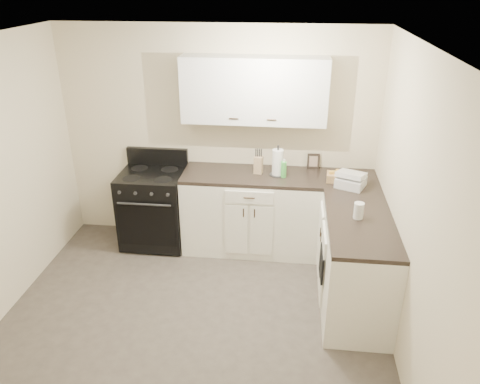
# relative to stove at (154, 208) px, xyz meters

# --- Properties ---
(floor) EXTENTS (3.60, 3.60, 0.00)m
(floor) POSITION_rel_stove_xyz_m (0.72, -1.48, -0.46)
(floor) COLOR #473F38
(floor) RESTS_ON ground
(ceiling) EXTENTS (3.60, 3.60, 0.00)m
(ceiling) POSITION_rel_stove_xyz_m (0.72, -1.48, 2.04)
(ceiling) COLOR white
(ceiling) RESTS_ON wall_back
(wall_back) EXTENTS (3.60, 0.00, 3.60)m
(wall_back) POSITION_rel_stove_xyz_m (0.72, 0.32, 0.79)
(wall_back) COLOR beige
(wall_back) RESTS_ON ground
(wall_right) EXTENTS (0.00, 3.60, 3.60)m
(wall_right) POSITION_rel_stove_xyz_m (2.52, -1.48, 0.79)
(wall_right) COLOR beige
(wall_right) RESTS_ON ground
(base_cabinets_back) EXTENTS (1.55, 0.60, 0.90)m
(base_cabinets_back) POSITION_rel_stove_xyz_m (1.15, 0.02, -0.01)
(base_cabinets_back) COLOR white
(base_cabinets_back) RESTS_ON floor
(base_cabinets_right) EXTENTS (0.60, 1.90, 0.90)m
(base_cabinets_right) POSITION_rel_stove_xyz_m (2.22, -0.63, -0.01)
(base_cabinets_right) COLOR white
(base_cabinets_right) RESTS_ON floor
(countertop_back) EXTENTS (1.55, 0.60, 0.04)m
(countertop_back) POSITION_rel_stove_xyz_m (1.15, 0.02, 0.46)
(countertop_back) COLOR black
(countertop_back) RESTS_ON base_cabinets_back
(countertop_right) EXTENTS (0.60, 1.90, 0.04)m
(countertop_right) POSITION_rel_stove_xyz_m (2.22, -0.63, 0.46)
(countertop_right) COLOR black
(countertop_right) RESTS_ON base_cabinets_right
(upper_cabinets) EXTENTS (1.55, 0.30, 0.70)m
(upper_cabinets) POSITION_rel_stove_xyz_m (1.15, 0.18, 1.38)
(upper_cabinets) COLOR silver
(upper_cabinets) RESTS_ON wall_back
(stove) EXTENTS (0.73, 0.62, 0.88)m
(stove) POSITION_rel_stove_xyz_m (0.00, 0.00, 0.00)
(stove) COLOR black
(stove) RESTS_ON floor
(knife_block) EXTENTS (0.10, 0.10, 0.20)m
(knife_block) POSITION_rel_stove_xyz_m (1.22, 0.06, 0.58)
(knife_block) COLOR tan
(knife_block) RESTS_ON countertop_back
(paper_towel) EXTENTS (0.16, 0.16, 0.29)m
(paper_towel) POSITION_rel_stove_xyz_m (1.43, 0.03, 0.63)
(paper_towel) COLOR white
(paper_towel) RESTS_ON countertop_back
(soap_bottle) EXTENTS (0.06, 0.06, 0.18)m
(soap_bottle) POSITION_rel_stove_xyz_m (1.50, -0.02, 0.57)
(soap_bottle) COLOR green
(soap_bottle) RESTS_ON countertop_back
(picture_frame) EXTENTS (0.14, 0.05, 0.17)m
(picture_frame) POSITION_rel_stove_xyz_m (1.83, 0.28, 0.57)
(picture_frame) COLOR black
(picture_frame) RESTS_ON countertop_back
(wicker_basket) EXTENTS (0.27, 0.19, 0.09)m
(wicker_basket) POSITION_rel_stove_xyz_m (2.09, -0.06, 0.52)
(wicker_basket) COLOR tan
(wicker_basket) RESTS_ON countertop_right
(countertop_grill) EXTENTS (0.35, 0.35, 0.10)m
(countertop_grill) POSITION_rel_stove_xyz_m (2.20, -0.19, 0.53)
(countertop_grill) COLOR silver
(countertop_grill) RESTS_ON countertop_right
(glass_jar) EXTENTS (0.10, 0.10, 0.15)m
(glass_jar) POSITION_rel_stove_xyz_m (2.20, -0.89, 0.56)
(glass_jar) COLOR silver
(glass_jar) RESTS_ON countertop_right
(oven_mitt_near) EXTENTS (0.02, 0.15, 0.26)m
(oven_mitt_near) POSITION_rel_stove_xyz_m (1.90, -1.10, 0.04)
(oven_mitt_near) COLOR black
(oven_mitt_near) RESTS_ON base_cabinets_right
(oven_mitt_far) EXTENTS (0.02, 0.17, 0.30)m
(oven_mitt_far) POSITION_rel_stove_xyz_m (1.90, -0.94, 0.04)
(oven_mitt_far) COLOR black
(oven_mitt_far) RESTS_ON base_cabinets_right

